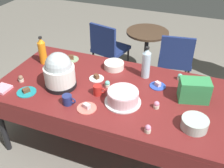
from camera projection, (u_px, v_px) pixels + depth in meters
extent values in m
plane|color=slate|center=(112.00, 143.00, 2.89)|extent=(9.00, 9.00, 0.00)
cube|color=maroon|center=(112.00, 90.00, 2.48)|extent=(2.20, 1.10, 0.04)
cylinder|color=black|center=(2.00, 124.00, 2.63)|extent=(0.06, 0.06, 0.71)
cylinder|color=black|center=(52.00, 77.00, 3.36)|extent=(0.06, 0.06, 0.71)
cylinder|color=black|center=(218.00, 115.00, 2.75)|extent=(0.06, 0.06, 0.71)
cube|color=maroon|center=(88.00, 137.00, 2.12)|extent=(2.20, 0.01, 0.18)
cube|color=maroon|center=(129.00, 72.00, 2.96)|extent=(2.20, 0.01, 0.18)
cylinder|color=silver|center=(123.00, 102.00, 2.29)|extent=(0.32, 0.32, 0.01)
cylinder|color=beige|center=(123.00, 97.00, 2.25)|extent=(0.27, 0.27, 0.10)
cylinder|color=silver|center=(123.00, 91.00, 2.22)|extent=(0.27, 0.27, 0.01)
cylinder|color=black|center=(61.00, 84.00, 2.49)|extent=(0.30, 0.30, 0.04)
cylinder|color=white|center=(60.00, 75.00, 2.43)|extent=(0.29, 0.29, 0.17)
sphere|color=#B2BCC1|center=(58.00, 65.00, 2.37)|extent=(0.25, 0.25, 0.25)
cylinder|color=#B2C6BC|center=(195.00, 124.00, 2.00)|extent=(0.21, 0.21, 0.09)
cylinder|color=silver|center=(114.00, 65.00, 2.75)|extent=(0.21, 0.21, 0.07)
cylinder|color=#2D4CB2|center=(158.00, 86.00, 2.49)|extent=(0.15, 0.15, 0.01)
cube|color=beige|center=(158.00, 84.00, 2.48)|extent=(0.07, 0.06, 0.04)
cylinder|color=white|center=(97.00, 79.00, 2.60)|extent=(0.15, 0.15, 0.01)
cube|color=brown|center=(97.00, 76.00, 2.59)|extent=(0.06, 0.06, 0.04)
cylinder|color=teal|center=(27.00, 92.00, 2.41)|extent=(0.18, 0.18, 0.01)
cube|color=brown|center=(26.00, 90.00, 2.40)|extent=(0.07, 0.08, 0.03)
cylinder|color=#8CA87F|center=(71.00, 59.00, 2.93)|extent=(0.17, 0.17, 0.01)
cube|color=brown|center=(71.00, 57.00, 2.91)|extent=(0.07, 0.06, 0.05)
cylinder|color=#E07266|center=(87.00, 108.00, 2.22)|extent=(0.17, 0.17, 0.01)
cube|color=beige|center=(87.00, 106.00, 2.20)|extent=(0.07, 0.06, 0.04)
cylinder|color=beige|center=(180.00, 78.00, 2.58)|extent=(0.05, 0.05, 0.03)
sphere|color=#6BC6B2|center=(180.00, 76.00, 2.57)|extent=(0.05, 0.05, 0.05)
cylinder|color=beige|center=(21.00, 80.00, 2.56)|extent=(0.05, 0.05, 0.03)
sphere|color=brown|center=(21.00, 78.00, 2.54)|extent=(0.05, 0.05, 0.05)
cylinder|color=beige|center=(156.00, 106.00, 2.22)|extent=(0.05, 0.05, 0.03)
sphere|color=pink|center=(157.00, 104.00, 2.20)|extent=(0.05, 0.05, 0.05)
cylinder|color=beige|center=(107.00, 86.00, 2.48)|extent=(0.05, 0.05, 0.03)
sphere|color=#6BC6B2|center=(107.00, 83.00, 2.46)|extent=(0.05, 0.05, 0.05)
cylinder|color=beige|center=(148.00, 130.00, 1.98)|extent=(0.05, 0.05, 0.03)
sphere|color=pink|center=(148.00, 128.00, 1.97)|extent=(0.05, 0.05, 0.05)
cylinder|color=silver|center=(146.00, 65.00, 2.56)|extent=(0.08, 0.08, 0.26)
cone|color=silver|center=(147.00, 51.00, 2.48)|extent=(0.08, 0.08, 0.05)
cylinder|color=black|center=(148.00, 48.00, 2.46)|extent=(0.04, 0.04, 0.02)
cylinder|color=orange|center=(43.00, 53.00, 2.80)|extent=(0.08, 0.08, 0.24)
cone|color=orange|center=(41.00, 41.00, 2.72)|extent=(0.07, 0.07, 0.05)
cylinder|color=black|center=(40.00, 38.00, 2.70)|extent=(0.04, 0.04, 0.02)
cylinder|color=#B2231E|center=(98.00, 90.00, 2.36)|extent=(0.08, 0.08, 0.09)
torus|color=#B2231E|center=(103.00, 91.00, 2.35)|extent=(0.06, 0.01, 0.06)
cylinder|color=navy|center=(67.00, 100.00, 2.25)|extent=(0.09, 0.09, 0.09)
torus|color=navy|center=(73.00, 101.00, 2.23)|extent=(0.06, 0.01, 0.06)
cube|color=#338C4C|center=(194.00, 90.00, 2.27)|extent=(0.29, 0.22, 0.20)
cube|color=pink|center=(2.00, 89.00, 2.44)|extent=(0.15, 0.15, 0.02)
cube|color=navy|center=(111.00, 49.00, 3.87)|extent=(0.53, 0.53, 0.05)
cube|color=navy|center=(103.00, 39.00, 3.61)|extent=(0.42, 0.13, 0.40)
cylinder|color=black|center=(128.00, 60.00, 4.04)|extent=(0.04, 0.04, 0.40)
cylinder|color=black|center=(108.00, 54.00, 4.22)|extent=(0.04, 0.04, 0.40)
cylinder|color=black|center=(114.00, 71.00, 3.78)|extent=(0.04, 0.04, 0.40)
cylinder|color=black|center=(94.00, 63.00, 3.96)|extent=(0.04, 0.04, 0.40)
cube|color=navy|center=(175.00, 60.00, 3.59)|extent=(0.50, 0.50, 0.05)
cube|color=navy|center=(177.00, 52.00, 3.30)|extent=(0.42, 0.10, 0.40)
cylinder|color=black|center=(186.00, 69.00, 3.83)|extent=(0.03, 0.03, 0.40)
cylinder|color=black|center=(160.00, 66.00, 3.90)|extent=(0.03, 0.03, 0.40)
cylinder|color=black|center=(186.00, 83.00, 3.53)|extent=(0.03, 0.03, 0.40)
cylinder|color=black|center=(158.00, 79.00, 3.60)|extent=(0.03, 0.03, 0.40)
cylinder|color=#473323|center=(148.00, 32.00, 3.68)|extent=(0.60, 0.60, 0.03)
cylinder|color=black|center=(146.00, 54.00, 3.88)|extent=(0.06, 0.06, 0.67)
cylinder|color=black|center=(144.00, 74.00, 4.07)|extent=(0.44, 0.44, 0.02)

